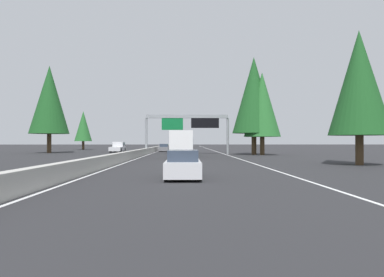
# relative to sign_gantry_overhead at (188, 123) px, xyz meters

# --- Properties ---
(ground_plane) EXTENTS (320.00, 320.00, 0.00)m
(ground_plane) POSITION_rel_sign_gantry_overhead_xyz_m (10.34, 6.04, -4.74)
(ground_plane) COLOR #262628
(median_barrier) EXTENTS (180.00, 0.56, 0.90)m
(median_barrier) POSITION_rel_sign_gantry_overhead_xyz_m (30.34, 6.34, -4.29)
(median_barrier) COLOR #ADAAA3
(median_barrier) RESTS_ON ground
(shoulder_stripe_right) EXTENTS (160.00, 0.16, 0.01)m
(shoulder_stripe_right) POSITION_rel_sign_gantry_overhead_xyz_m (20.34, -5.48, -4.73)
(shoulder_stripe_right) COLOR silver
(shoulder_stripe_right) RESTS_ON ground
(shoulder_stripe_median) EXTENTS (160.00, 0.16, 0.01)m
(shoulder_stripe_median) POSITION_rel_sign_gantry_overhead_xyz_m (20.34, 5.79, -4.73)
(shoulder_stripe_median) COLOR silver
(shoulder_stripe_median) RESTS_ON ground
(sign_gantry_overhead) EXTENTS (0.50, 12.68, 5.96)m
(sign_gantry_overhead) POSITION_rel_sign_gantry_overhead_xyz_m (0.00, 0.00, 0.00)
(sign_gantry_overhead) COLOR gray
(sign_gantry_overhead) RESTS_ON ground
(sedan_far_left) EXTENTS (4.40, 1.80, 1.47)m
(sedan_far_left) POSITION_rel_sign_gantry_overhead_xyz_m (-33.73, 0.53, -4.06)
(sedan_far_left) COLOR silver
(sedan_far_left) RESTS_ON ground
(bus_mid_center) EXTENTS (11.50, 2.55, 3.10)m
(bus_mid_center) POSITION_rel_sign_gantry_overhead_xyz_m (-10.16, 0.88, -3.02)
(bus_mid_center) COLOR white
(bus_mid_center) RESTS_ON ground
(sedan_near_center) EXTENTS (4.40, 1.80, 1.47)m
(sedan_near_center) POSITION_rel_sign_gantry_overhead_xyz_m (13.11, 4.48, -4.06)
(sedan_near_center) COLOR slate
(sedan_near_center) RESTS_ON ground
(pickup_mid_right) EXTENTS (5.60, 2.00, 1.86)m
(pickup_mid_right) POSITION_rel_sign_gantry_overhead_xyz_m (80.66, 0.50, -3.83)
(pickup_mid_right) COLOR #2D6B38
(pickup_mid_right) RESTS_ON ground
(oncoming_near) EXTENTS (5.60, 2.00, 1.86)m
(oncoming_near) POSITION_rel_sign_gantry_overhead_xyz_m (9.92, 12.52, -3.83)
(oncoming_near) COLOR silver
(oncoming_near) RESTS_ON ground
(conifer_right_foreground) EXTENTS (4.84, 4.84, 11.00)m
(conifer_right_foreground) POSITION_rel_sign_gantry_overhead_xyz_m (-24.09, -13.73, 1.94)
(conifer_right_foreground) COLOR #4C3823
(conifer_right_foreground) RESTS_ON ground
(conifer_right_near) EXTENTS (6.25, 6.25, 14.20)m
(conifer_right_near) POSITION_rel_sign_gantry_overhead_xyz_m (-2.24, -9.51, 3.90)
(conifer_right_near) COLOR #4C3823
(conifer_right_near) RESTS_ON ground
(conifer_right_mid) EXTENTS (5.19, 5.19, 11.80)m
(conifer_right_mid) POSITION_rel_sign_gantry_overhead_xyz_m (-3.07, -10.53, 2.43)
(conifer_right_mid) COLOR #4C3823
(conifer_right_mid) RESTS_ON ground
(conifer_left_near) EXTENTS (6.45, 6.45, 14.66)m
(conifer_left_near) POSITION_rel_sign_gantry_overhead_xyz_m (6.07, 23.27, 4.17)
(conifer_left_near) COLOR #4C3823
(conifer_left_near) RESTS_ON ground
(conifer_left_mid) EXTENTS (4.00, 4.00, 9.09)m
(conifer_left_mid) POSITION_rel_sign_gantry_overhead_xyz_m (29.32, 24.54, 0.78)
(conifer_left_mid) COLOR #4C3823
(conifer_left_mid) RESTS_ON ground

